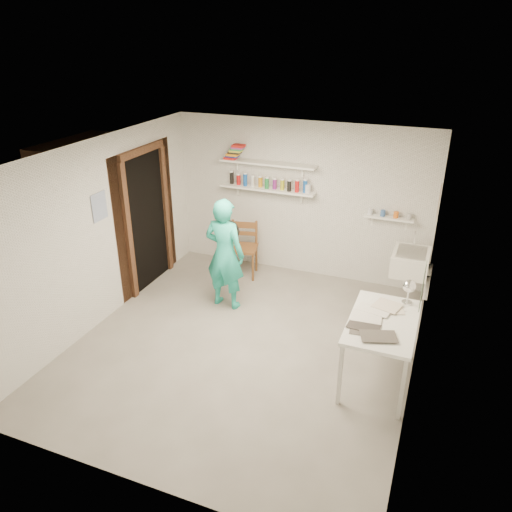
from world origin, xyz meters
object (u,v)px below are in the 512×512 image
at_px(belfast_sink, 410,262).
at_px(wooden_chair, 243,248).
at_px(man, 225,254).
at_px(work_table, 379,351).
at_px(wall_clock, 230,230).
at_px(desk_lamp, 409,286).

distance_m(belfast_sink, wooden_chair, 2.53).
distance_m(man, work_table, 2.47).
relative_size(belfast_sink, wall_clock, 2.11).
bearing_deg(wall_clock, work_table, -21.69).
bearing_deg(man, wooden_chair, -77.42).
height_order(wall_clock, desk_lamp, wall_clock).
bearing_deg(work_table, wall_clock, 153.97).
height_order(wall_clock, wooden_chair, wall_clock).
bearing_deg(work_table, wooden_chair, 142.48).
relative_size(wall_clock, wooden_chair, 0.31).
bearing_deg(desk_lamp, work_table, -112.42).
xyz_separation_m(man, work_table, (2.27, -0.90, -0.40)).
distance_m(wooden_chair, work_table, 3.03).
bearing_deg(belfast_sink, man, -159.70).
relative_size(belfast_sink, man, 0.38).
xyz_separation_m(wall_clock, desk_lamp, (2.47, -0.65, -0.06)).
distance_m(wooden_chair, desk_lamp, 2.99).
xyz_separation_m(wall_clock, wooden_chair, (-0.12, 0.73, -0.59)).
distance_m(man, wooden_chair, 1.01).
bearing_deg(man, belfast_sink, -155.37).
height_order(belfast_sink, work_table, belfast_sink).
xyz_separation_m(belfast_sink, wooden_chair, (-2.51, 0.07, -0.24)).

